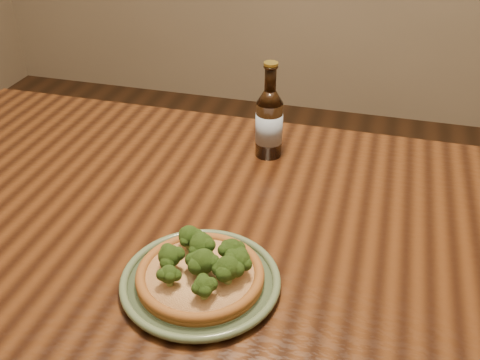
% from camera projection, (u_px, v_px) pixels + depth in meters
% --- Properties ---
extents(table, '(1.60, 0.90, 0.75)m').
position_uv_depth(table, '(220.00, 257.00, 1.15)').
color(table, '#43210E').
rests_on(table, ground).
extents(plate, '(0.27, 0.27, 0.02)m').
position_uv_depth(plate, '(200.00, 281.00, 0.94)').
color(plate, '#566747').
rests_on(plate, table).
extents(pizza, '(0.21, 0.21, 0.07)m').
position_uv_depth(pizza, '(202.00, 271.00, 0.93)').
color(pizza, brown).
rests_on(pizza, plate).
extents(beer_bottle, '(0.06, 0.06, 0.23)m').
position_uv_depth(beer_bottle, '(269.00, 122.00, 1.27)').
color(beer_bottle, black).
rests_on(beer_bottle, table).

